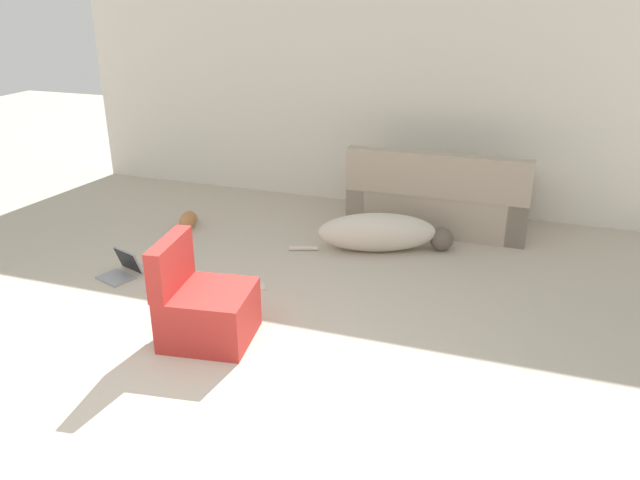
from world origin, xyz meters
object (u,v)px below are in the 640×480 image
object	(u,v)px
couch	(438,201)
book_black	(166,291)
laptop_open	(123,268)
dog	(381,233)
side_chair	(203,307)
cat	(188,220)
book_cream	(255,288)

from	to	relation	value
couch	book_black	xyz separation A→B (m)	(-1.96, -2.33, -0.27)
laptop_open	book_black	xyz separation A→B (m)	(0.54, -0.16, -0.06)
dog	laptop_open	distance (m)	2.46
laptop_open	side_chair	size ratio (longest dim) A/B	0.51
cat	laptop_open	world-z (taller)	laptop_open
cat	side_chair	size ratio (longest dim) A/B	0.65
book_cream	side_chair	world-z (taller)	side_chair
cat	book_cream	world-z (taller)	cat
dog	book_cream	distance (m)	1.46
couch	book_cream	world-z (taller)	couch
side_chair	dog	bearing A→B (deg)	-30.33
cat	book_black	size ratio (longest dim) A/B	1.97
book_cream	book_black	bearing A→B (deg)	-156.84
book_black	laptop_open	bearing A→B (deg)	163.32
couch	cat	xyz separation A→B (m)	(-2.55, -0.91, -0.20)
laptop_open	book_cream	world-z (taller)	laptop_open
dog	book_black	bearing A→B (deg)	-155.27
cat	book_black	world-z (taller)	cat
laptop_open	book_black	bearing A→B (deg)	2.61
book_black	cat	bearing A→B (deg)	112.75
dog	laptop_open	xyz separation A→B (m)	(-2.07, -1.32, -0.11)
laptop_open	couch	bearing A→B (deg)	60.32
book_cream	side_chair	size ratio (longest dim) A/B	0.26
couch	book_black	size ratio (longest dim) A/B	7.26
dog	laptop_open	bearing A→B (deg)	-166.79
couch	side_chair	bearing A→B (deg)	65.84
dog	side_chair	world-z (taller)	side_chair
dog	book_cream	bearing A→B (deg)	-144.34
book_black	side_chair	size ratio (longest dim) A/B	0.33
cat	laptop_open	xyz separation A→B (m)	(0.06, -1.26, -0.01)
cat	side_chair	xyz separation A→B (m)	(1.28, -1.98, 0.18)
laptop_open	book_black	distance (m)	0.57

